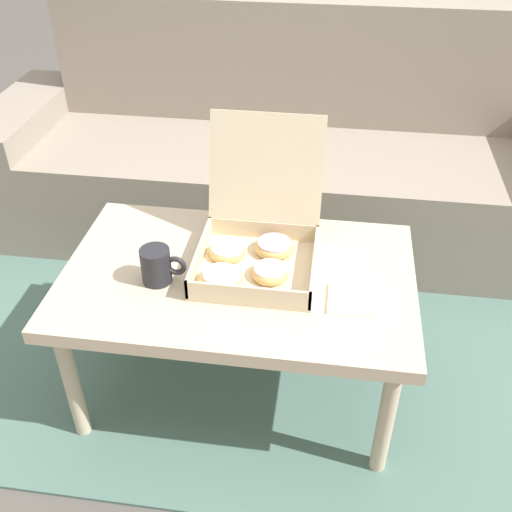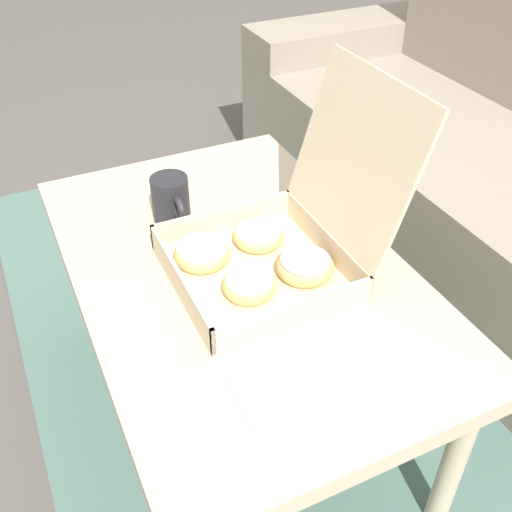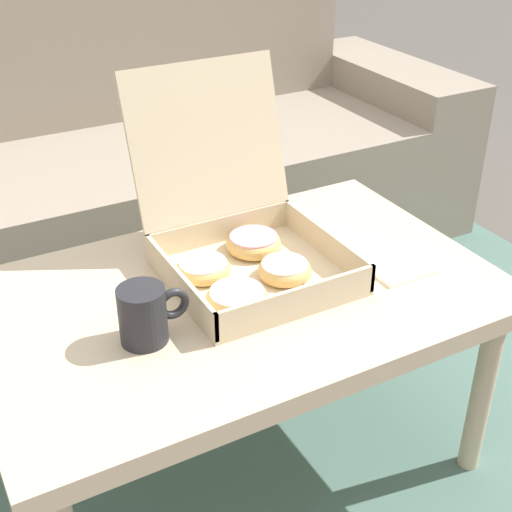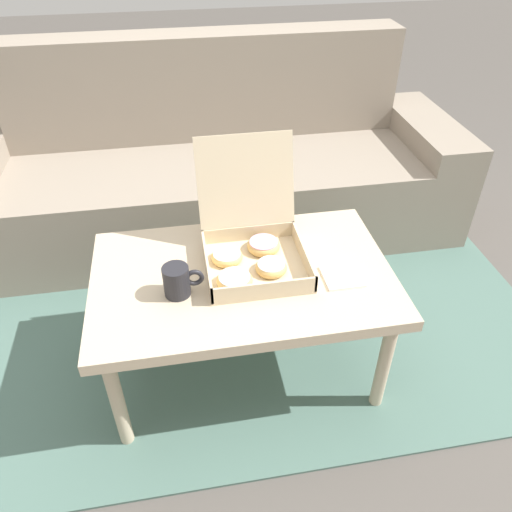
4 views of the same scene
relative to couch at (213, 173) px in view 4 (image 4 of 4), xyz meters
name	(u,v)px [view 4 (image 4 of 4)]	position (x,y,z in m)	size (l,w,h in m)	color
ground_plane	(237,328)	(0.00, -0.78, -0.31)	(12.00, 12.00, 0.00)	#514C47
area_rug	(228,281)	(0.00, -0.48, -0.30)	(2.50, 1.90, 0.01)	#4C6B60
couch	(213,173)	(0.00, 0.00, 0.00)	(2.38, 0.75, 0.91)	gray
coffee_table	(243,284)	(0.00, -0.97, 0.10)	(0.97, 0.62, 0.45)	#C6B293
pastry_box	(251,246)	(0.04, -0.91, 0.21)	(0.33, 0.41, 0.37)	beige
coffee_mug	(178,281)	(-0.21, -1.03, 0.20)	(0.12, 0.08, 0.10)	#232328
napkin_stack	(342,276)	(0.31, -1.05, 0.15)	(0.12, 0.12, 0.01)	white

